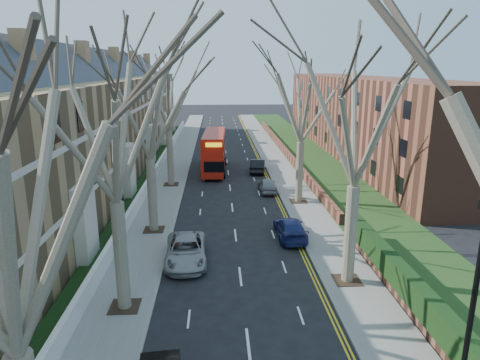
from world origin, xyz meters
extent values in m
cube|color=slate|center=(-6.00, 39.00, 0.06)|extent=(3.00, 102.00, 0.12)
cube|color=slate|center=(6.00, 39.00, 0.06)|extent=(3.00, 102.00, 0.12)
cube|color=#98794D|center=(-13.80, 31.00, 5.00)|extent=(9.00, 78.00, 10.00)
cube|color=#2F313A|center=(-13.80, 31.00, 11.00)|extent=(4.67, 78.00, 4.67)
cube|color=beige|center=(-9.35, 31.00, 3.50)|extent=(0.12, 78.00, 0.35)
cube|color=beige|center=(-9.35, 31.00, 7.00)|extent=(0.12, 78.00, 0.35)
cube|color=brown|center=(17.50, 43.00, 5.00)|extent=(8.00, 54.00, 10.00)
cube|color=brown|center=(7.70, 43.00, 0.57)|extent=(0.35, 54.00, 0.90)
cube|color=brown|center=(7.70, 2.00, 0.42)|extent=(0.40, 24.00, 0.60)
cube|color=black|center=(7.70, 2.00, 1.32)|extent=(0.70, 24.00, 1.20)
cube|color=white|center=(-7.65, 31.00, 0.62)|extent=(0.30, 78.00, 1.00)
cube|color=#233C15|center=(10.50, 39.00, 0.15)|extent=(6.00, 102.00, 0.06)
cylinder|color=black|center=(5.00, -3.50, 4.12)|extent=(0.14, 0.14, 8.00)
cylinder|color=#6B5E4C|center=(-5.70, 6.00, 2.75)|extent=(0.64, 0.64, 5.25)
cube|color=#2D2116|center=(-5.70, 6.00, 0.14)|extent=(1.40, 1.40, 0.05)
cylinder|color=#6B5E4C|center=(-5.70, 16.00, 2.66)|extent=(0.64, 0.64, 5.07)
cube|color=#2D2116|center=(-5.70, 16.00, 0.14)|extent=(1.40, 1.40, 0.05)
cylinder|color=#6B5E4C|center=(-5.70, 28.00, 2.75)|extent=(0.60, 0.60, 5.25)
cube|color=#2D2116|center=(-5.70, 28.00, 0.14)|extent=(1.40, 1.40, 0.05)
cylinder|color=#6B5E4C|center=(5.70, 8.00, 2.75)|extent=(0.64, 0.64, 5.25)
cube|color=#2D2116|center=(5.70, 8.00, 0.14)|extent=(1.40, 1.40, 0.05)
cylinder|color=#6B5E4C|center=(5.70, 22.00, 2.66)|extent=(0.60, 0.60, 5.07)
cube|color=#2D2116|center=(5.70, 22.00, 0.14)|extent=(1.40, 1.40, 0.05)
cube|color=#A7180B|center=(-1.50, 33.80, 1.35)|extent=(2.68, 10.05, 1.99)
cube|color=#A7180B|center=(-1.50, 33.80, 3.25)|extent=(2.65, 9.55, 1.81)
cube|color=black|center=(-1.50, 33.80, 1.75)|extent=(2.66, 9.26, 0.82)
cube|color=black|center=(-1.50, 33.80, 3.34)|extent=(2.65, 9.06, 0.82)
imported|color=gray|center=(-3.10, 11.01, 0.71)|extent=(2.58, 5.23, 1.43)
imported|color=navy|center=(3.69, 14.40, 0.66)|extent=(1.86, 4.56, 1.32)
imported|color=gray|center=(3.41, 25.41, 0.65)|extent=(1.56, 3.82, 1.30)
imported|color=black|center=(3.25, 33.14, 0.72)|extent=(2.12, 4.55, 1.44)
camera|label=1|loc=(-1.19, -12.47, 11.23)|focal=32.00mm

